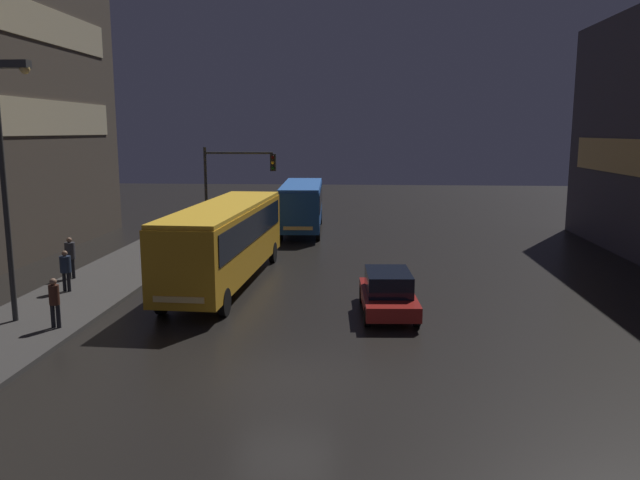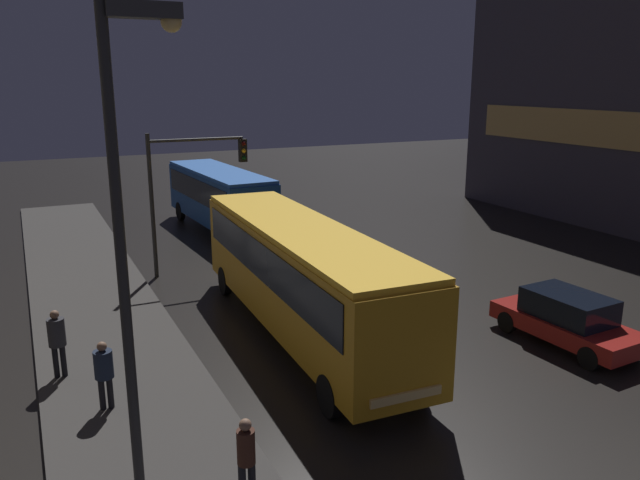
% 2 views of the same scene
% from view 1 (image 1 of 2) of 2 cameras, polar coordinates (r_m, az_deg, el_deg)
% --- Properties ---
extents(ground_plane, '(120.00, 120.00, 0.00)m').
position_cam_1_polar(ground_plane, '(16.68, -3.36, -12.61)').
color(ground_plane, black).
extents(sidewalk_left, '(4.00, 48.00, 0.15)m').
position_cam_1_polar(sidewalk_left, '(28.28, -19.12, -3.53)').
color(sidewalk_left, '#3D3A38').
rests_on(sidewalk_left, ground).
extents(bus_near, '(3.00, 12.07, 3.37)m').
position_cam_1_polar(bus_near, '(26.35, -8.64, 0.40)').
color(bus_near, orange).
rests_on(bus_near, ground).
extents(bus_far, '(2.89, 9.64, 3.10)m').
position_cam_1_polar(bus_far, '(39.96, -1.66, 3.49)').
color(bus_far, '#194793').
rests_on(bus_far, ground).
extents(car_taxi, '(2.05, 4.42, 1.53)m').
position_cam_1_polar(car_taxi, '(22.21, 6.24, -4.77)').
color(car_taxi, maroon).
rests_on(car_taxi, ground).
extents(pedestrian_near, '(0.60, 0.60, 1.78)m').
position_cam_1_polar(pedestrian_near, '(28.65, -21.88, -1.16)').
color(pedestrian_near, black).
rests_on(pedestrian_near, sidewalk_left).
extents(pedestrian_mid, '(0.46, 0.46, 1.63)m').
position_cam_1_polar(pedestrian_mid, '(21.72, -23.12, -5.02)').
color(pedestrian_mid, black).
rests_on(pedestrian_mid, sidewalk_left).
extents(pedestrian_far, '(0.60, 0.60, 1.64)m').
position_cam_1_polar(pedestrian_far, '(26.40, -22.24, -2.29)').
color(pedestrian_far, black).
rests_on(pedestrian_far, sidewalk_left).
extents(traffic_light_main, '(3.90, 0.35, 5.54)m').
position_cam_1_polar(traffic_light_main, '(33.89, -8.04, 5.50)').
color(traffic_light_main, '#2D2D2D').
rests_on(traffic_light_main, ground).
extents(street_lamp_sidewalk, '(1.25, 0.36, 8.44)m').
position_cam_1_polar(street_lamp_sidewalk, '(22.38, -26.63, 7.01)').
color(street_lamp_sidewalk, '#2D2D2D').
rests_on(street_lamp_sidewalk, sidewalk_left).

